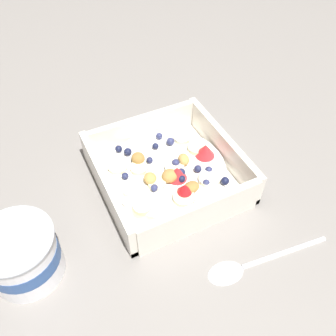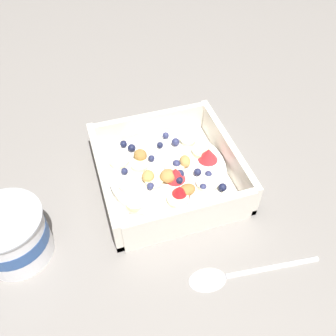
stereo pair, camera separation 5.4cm
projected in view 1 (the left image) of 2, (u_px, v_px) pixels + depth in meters
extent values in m
plane|color=gray|center=(157.00, 184.00, 0.56)|extent=(2.40, 2.40, 0.00)
cube|color=white|center=(168.00, 179.00, 0.56)|extent=(0.20, 0.20, 0.01)
cube|color=white|center=(223.00, 149.00, 0.57)|extent=(0.20, 0.01, 0.06)
cube|color=white|center=(107.00, 191.00, 0.51)|extent=(0.20, 0.01, 0.06)
cube|color=white|center=(200.00, 217.00, 0.48)|extent=(0.01, 0.18, 0.06)
cube|color=white|center=(142.00, 130.00, 0.60)|extent=(0.01, 0.18, 0.06)
cylinder|color=white|center=(168.00, 174.00, 0.55)|extent=(0.18, 0.18, 0.02)
cylinder|color=beige|center=(184.00, 198.00, 0.50)|extent=(0.04, 0.04, 0.01)
cylinder|color=#F4EAB7|center=(174.00, 168.00, 0.54)|extent=(0.03, 0.03, 0.01)
cylinder|color=beige|center=(197.00, 148.00, 0.57)|extent=(0.04, 0.04, 0.01)
cylinder|color=#F4EAB7|center=(142.00, 206.00, 0.49)|extent=(0.04, 0.04, 0.01)
cylinder|color=#F4EAB7|center=(139.00, 168.00, 0.54)|extent=(0.04, 0.04, 0.01)
cylinder|color=beige|center=(157.00, 183.00, 0.52)|extent=(0.03, 0.03, 0.01)
cylinder|color=#F4EAB7|center=(182.00, 138.00, 0.58)|extent=(0.03, 0.03, 0.01)
cylinder|color=#F7EFC6|center=(209.00, 179.00, 0.52)|extent=(0.04, 0.04, 0.01)
cylinder|color=#F4EAB7|center=(118.00, 167.00, 0.54)|extent=(0.03, 0.03, 0.01)
cylinder|color=#F7EFC6|center=(132.00, 189.00, 0.51)|extent=(0.04, 0.04, 0.01)
cone|color=red|center=(204.00, 149.00, 0.56)|extent=(0.04, 0.04, 0.02)
cone|color=red|center=(177.00, 173.00, 0.52)|extent=(0.04, 0.04, 0.02)
cone|color=red|center=(185.00, 190.00, 0.50)|extent=(0.04, 0.04, 0.02)
sphere|color=#191E3D|center=(182.00, 179.00, 0.52)|extent=(0.01, 0.01, 0.01)
sphere|color=#23284C|center=(181.00, 172.00, 0.53)|extent=(0.01, 0.01, 0.01)
sphere|color=navy|center=(159.00, 136.00, 0.58)|extent=(0.01, 0.01, 0.01)
sphere|color=#191E3D|center=(119.00, 149.00, 0.56)|extent=(0.01, 0.01, 0.01)
sphere|color=navy|center=(206.00, 183.00, 0.52)|extent=(0.01, 0.01, 0.01)
sphere|color=#23284C|center=(125.00, 176.00, 0.53)|extent=(0.01, 0.01, 0.01)
sphere|color=navy|center=(174.00, 161.00, 0.54)|extent=(0.01, 0.01, 0.01)
sphere|color=navy|center=(170.00, 141.00, 0.57)|extent=(0.01, 0.01, 0.01)
sphere|color=#23284C|center=(198.00, 169.00, 0.53)|extent=(0.01, 0.01, 0.01)
sphere|color=#23284C|center=(148.00, 161.00, 0.55)|extent=(0.01, 0.01, 0.01)
sphere|color=#191E3D|center=(155.00, 146.00, 0.57)|extent=(0.01, 0.01, 0.01)
sphere|color=navy|center=(209.00, 170.00, 0.53)|extent=(0.01, 0.01, 0.01)
sphere|color=#191E3D|center=(225.00, 181.00, 0.52)|extent=(0.01, 0.01, 0.01)
sphere|color=navy|center=(154.00, 188.00, 0.51)|extent=(0.01, 0.01, 0.01)
sphere|color=#191E3D|center=(128.00, 152.00, 0.56)|extent=(0.01, 0.01, 0.01)
ellipsoid|color=#AD7F42|center=(170.00, 176.00, 0.52)|extent=(0.03, 0.03, 0.02)
ellipsoid|color=tan|center=(150.00, 178.00, 0.52)|extent=(0.03, 0.02, 0.01)
ellipsoid|color=olive|center=(138.00, 158.00, 0.54)|extent=(0.02, 0.02, 0.02)
ellipsoid|color=olive|center=(191.00, 187.00, 0.51)|extent=(0.02, 0.03, 0.01)
ellipsoid|color=tan|center=(182.00, 158.00, 0.55)|extent=(0.03, 0.02, 0.02)
ellipsoid|color=silver|center=(226.00, 272.00, 0.45)|extent=(0.04, 0.05, 0.01)
cylinder|color=silver|center=(285.00, 251.00, 0.47)|extent=(0.02, 0.13, 0.01)
cylinder|color=white|center=(22.00, 256.00, 0.43)|extent=(0.09, 0.09, 0.07)
cylinder|color=#2D5193|center=(21.00, 255.00, 0.43)|extent=(0.09, 0.09, 0.02)
cylinder|color=#B7BCC6|center=(12.00, 240.00, 0.40)|extent=(0.09, 0.09, 0.00)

